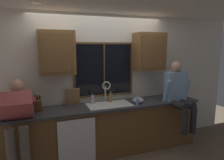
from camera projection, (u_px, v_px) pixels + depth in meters
name	position (u px, v px, depth m)	size (l,w,h in m)	color
back_wall	(99.00, 82.00, 3.91)	(5.98, 0.12, 2.55)	silver
ceiling_downlight_left	(36.00, 3.00, 2.72)	(0.14, 0.14, 0.01)	#FFEAB2
ceiling_downlight_right	(170.00, 12.00, 3.45)	(0.14, 0.14, 0.01)	#FFEAB2
window_glass	(104.00, 70.00, 3.83)	(1.10, 0.02, 0.95)	black
window_frame_top	(104.00, 43.00, 3.74)	(1.17, 0.02, 0.04)	brown
window_frame_bottom	(104.00, 95.00, 3.90)	(1.17, 0.02, 0.04)	brown
window_frame_left	(74.00, 71.00, 3.63)	(0.04, 0.02, 0.95)	brown
window_frame_right	(131.00, 69.00, 4.01)	(0.04, 0.02, 0.95)	brown
window_mullion_center	(104.00, 70.00, 3.82)	(0.02, 0.02, 0.95)	brown
lower_cabinet_run	(105.00, 130.00, 3.72)	(3.58, 0.58, 0.88)	brown
countertop	(106.00, 106.00, 3.63)	(3.64, 0.62, 0.04)	#38383D
dishwasher_front	(77.00, 142.00, 3.23)	(0.60, 0.02, 0.74)	white
upper_cabinet_left	(57.00, 53.00, 3.33)	(0.59, 0.36, 0.72)	brown
upper_cabinet_right	(149.00, 52.00, 3.92)	(0.59, 0.36, 0.72)	brown
sink	(109.00, 110.00, 3.68)	(0.80, 0.46, 0.21)	silver
faucet	(106.00, 89.00, 3.79)	(0.18, 0.09, 0.40)	silver
person_standing	(17.00, 119.00, 2.90)	(0.53, 0.72, 1.47)	#595147
person_sitting_on_counter	(178.00, 92.00, 3.82)	(0.54, 0.61, 1.26)	#262628
knife_block	(38.00, 105.00, 3.27)	(0.12, 0.18, 0.32)	brown
cutting_board	(72.00, 97.00, 3.62)	(0.26, 0.02, 0.31)	#997047
mixing_bowl	(138.00, 100.00, 3.78)	(0.21, 0.21, 0.10)	#B7B7BC
soap_dispenser	(137.00, 102.00, 3.61)	(0.06, 0.07, 0.17)	#668CCC
bottle_green_glass	(111.00, 97.00, 3.82)	(0.06, 0.06, 0.21)	olive
bottle_tall_clear	(92.00, 99.00, 3.71)	(0.08, 0.08, 0.19)	#B7B7BC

